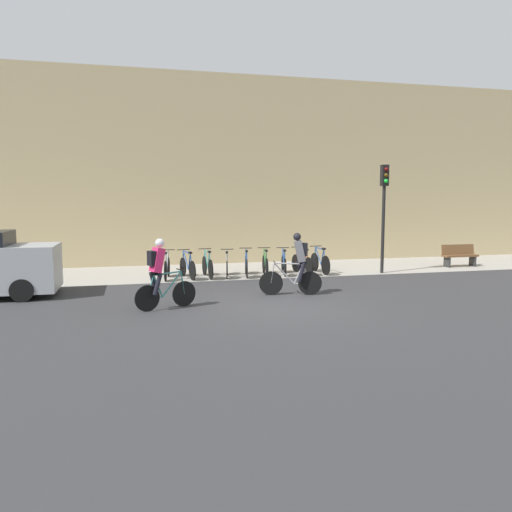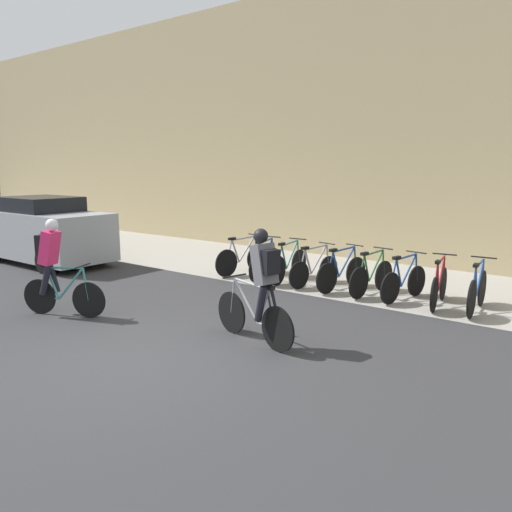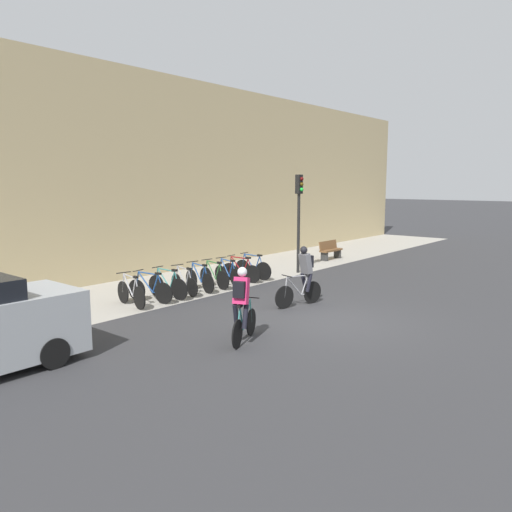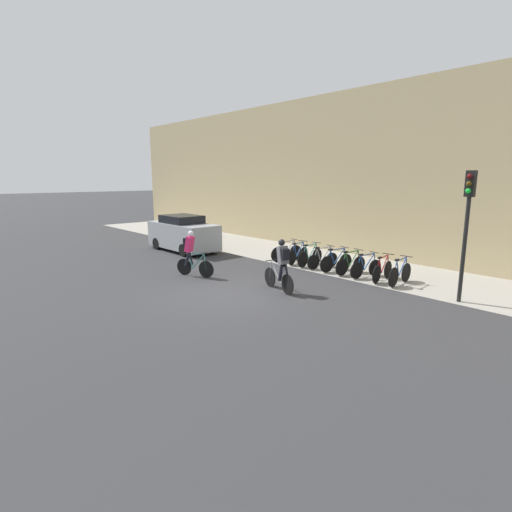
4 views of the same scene
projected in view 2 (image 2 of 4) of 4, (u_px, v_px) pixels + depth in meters
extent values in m
plane|color=#333335|center=(140.00, 360.00, 6.98)|extent=(200.00, 200.00, 0.00)
cube|color=#A39E93|center=(354.00, 277.00, 12.29)|extent=(44.00, 4.50, 0.01)
cube|color=tan|center=(401.00, 119.00, 13.60)|extent=(44.00, 0.60, 7.88)
cylinder|color=black|center=(89.00, 300.00, 8.89)|extent=(0.61, 0.28, 0.65)
cylinder|color=black|center=(40.00, 297.00, 9.14)|extent=(0.61, 0.28, 0.65)
cylinder|color=teal|center=(71.00, 284.00, 8.92)|extent=(0.53, 0.25, 0.62)
cylinder|color=teal|center=(53.00, 283.00, 9.02)|extent=(0.25, 0.14, 0.58)
cylinder|color=teal|center=(64.00, 268.00, 8.90)|extent=(0.71, 0.33, 0.07)
cylinder|color=teal|center=(49.00, 298.00, 9.09)|extent=(0.39, 0.19, 0.05)
cylinder|color=teal|center=(43.00, 282.00, 9.06)|extent=(0.21, 0.11, 0.56)
cylinder|color=teal|center=(86.00, 284.00, 8.85)|extent=(0.12, 0.08, 0.58)
cylinder|color=black|center=(83.00, 266.00, 8.80)|extent=(0.20, 0.43, 0.03)
cube|color=black|center=(46.00, 265.00, 8.99)|extent=(0.22, 0.15, 0.06)
cube|color=#E52866|center=(50.00, 248.00, 8.91)|extent=(0.42, 0.42, 0.63)
sphere|color=silver|center=(52.00, 225.00, 8.81)|extent=(0.29, 0.29, 0.22)
cylinder|color=black|center=(46.00, 280.00, 8.91)|extent=(0.30, 0.21, 0.56)
cylinder|color=black|center=(53.00, 278.00, 9.12)|extent=(0.26, 0.19, 0.56)
cube|color=black|center=(43.00, 245.00, 8.93)|extent=(0.23, 0.29, 0.36)
cylinder|color=black|center=(232.00, 312.00, 8.09)|extent=(0.67, 0.19, 0.68)
cylinder|color=black|center=(278.00, 329.00, 7.25)|extent=(0.67, 0.19, 0.68)
cylinder|color=#99999E|center=(246.00, 300.00, 7.76)|extent=(0.60, 0.18, 0.62)
cylinder|color=#99999E|center=(263.00, 307.00, 7.45)|extent=(0.28, 0.10, 0.58)
cylinder|color=#99999E|center=(251.00, 284.00, 7.61)|extent=(0.81, 0.23, 0.07)
cylinder|color=#99999E|center=(268.00, 326.00, 7.42)|extent=(0.44, 0.13, 0.05)
cylinder|color=#99999E|center=(273.00, 309.00, 7.28)|extent=(0.23, 0.08, 0.56)
cylinder|color=#99999E|center=(233.00, 296.00, 8.01)|extent=(0.13, 0.06, 0.59)
cylinder|color=black|center=(235.00, 276.00, 7.92)|extent=(0.13, 0.45, 0.03)
cube|color=black|center=(269.00, 287.00, 7.30)|extent=(0.21, 0.12, 0.06)
cube|color=#5B5B60|center=(264.00, 264.00, 7.32)|extent=(0.38, 0.38, 0.63)
sphere|color=black|center=(261.00, 236.00, 7.30)|extent=(0.26, 0.26, 0.22)
cylinder|color=black|center=(272.00, 301.00, 7.45)|extent=(0.29, 0.17, 0.56)
cylinder|color=black|center=(261.00, 304.00, 7.31)|extent=(0.26, 0.16, 0.56)
cube|color=black|center=(271.00, 262.00, 7.20)|extent=(0.20, 0.29, 0.36)
cylinder|color=black|center=(257.00, 258.00, 12.91)|extent=(0.15, 0.68, 0.68)
cylinder|color=black|center=(226.00, 263.00, 12.20)|extent=(0.15, 0.68, 0.68)
cylinder|color=#99999E|center=(247.00, 249.00, 12.62)|extent=(0.13, 0.57, 0.62)
cylinder|color=#99999E|center=(236.00, 251.00, 12.36)|extent=(0.08, 0.27, 0.58)
cylinder|color=#99999E|center=(244.00, 238.00, 12.49)|extent=(0.17, 0.77, 0.07)
cylinder|color=#99999E|center=(233.00, 263.00, 12.34)|extent=(0.10, 0.42, 0.05)
cylinder|color=#99999E|center=(229.00, 252.00, 12.22)|extent=(0.07, 0.22, 0.56)
cylinder|color=#99999E|center=(256.00, 247.00, 12.83)|extent=(0.05, 0.12, 0.59)
cylinder|color=black|center=(255.00, 235.00, 12.74)|extent=(0.46, 0.10, 0.03)
cube|color=black|center=(232.00, 239.00, 12.22)|extent=(0.11, 0.21, 0.06)
cylinder|color=black|center=(273.00, 261.00, 12.61)|extent=(0.17, 0.66, 0.66)
cylinder|color=black|center=(255.00, 268.00, 11.67)|extent=(0.17, 0.66, 0.66)
cylinder|color=#1E478C|center=(267.00, 252.00, 12.24)|extent=(0.16, 0.57, 0.62)
cylinder|color=#1E478C|center=(261.00, 255.00, 11.90)|extent=(0.09, 0.27, 0.58)
cylinder|color=#1E478C|center=(266.00, 241.00, 12.09)|extent=(0.20, 0.77, 0.07)
cylinder|color=#1E478C|center=(259.00, 267.00, 11.86)|extent=(0.12, 0.42, 0.05)
cylinder|color=#1E478C|center=(257.00, 256.00, 11.71)|extent=(0.08, 0.22, 0.56)
cylinder|color=#1E478C|center=(273.00, 250.00, 12.52)|extent=(0.06, 0.12, 0.59)
cylinder|color=black|center=(272.00, 237.00, 12.42)|extent=(0.46, 0.12, 0.03)
cube|color=black|center=(259.00, 242.00, 11.74)|extent=(0.12, 0.21, 0.06)
cylinder|color=black|center=(299.00, 264.00, 12.15)|extent=(0.08, 0.69, 0.69)
cylinder|color=black|center=(277.00, 271.00, 11.30)|extent=(0.08, 0.69, 0.69)
cylinder|color=teal|center=(292.00, 254.00, 11.81)|extent=(0.08, 0.56, 0.62)
cylinder|color=teal|center=(284.00, 257.00, 11.50)|extent=(0.06, 0.27, 0.58)
cylinder|color=teal|center=(290.00, 243.00, 11.67)|extent=(0.09, 0.76, 0.07)
cylinder|color=teal|center=(282.00, 270.00, 11.47)|extent=(0.06, 0.41, 0.05)
cylinder|color=teal|center=(280.00, 258.00, 11.33)|extent=(0.05, 0.22, 0.56)
cylinder|color=teal|center=(298.00, 252.00, 12.06)|extent=(0.04, 0.12, 0.59)
cylinder|color=black|center=(298.00, 239.00, 11.97)|extent=(0.46, 0.06, 0.03)
cube|color=black|center=(282.00, 244.00, 11.35)|extent=(0.09, 0.20, 0.06)
cylinder|color=black|center=(328.00, 269.00, 11.65)|extent=(0.15, 0.62, 0.62)
cylinder|color=black|center=(299.00, 275.00, 10.99)|extent=(0.15, 0.62, 0.62)
cylinder|color=#99999E|center=(319.00, 259.00, 11.37)|extent=(0.14, 0.55, 0.62)
cylinder|color=#99999E|center=(308.00, 262.00, 11.13)|extent=(0.09, 0.26, 0.58)
cylinder|color=#99999E|center=(316.00, 247.00, 11.25)|extent=(0.18, 0.74, 0.07)
cylinder|color=#99999E|center=(305.00, 274.00, 11.12)|extent=(0.11, 0.40, 0.05)
cylinder|color=#99999E|center=(302.00, 263.00, 11.00)|extent=(0.07, 0.21, 0.56)
cylinder|color=#99999E|center=(328.00, 257.00, 11.57)|extent=(0.06, 0.12, 0.58)
cylinder|color=black|center=(327.00, 243.00, 11.49)|extent=(0.46, 0.12, 0.03)
cube|color=black|center=(305.00, 248.00, 11.00)|extent=(0.12, 0.21, 0.06)
cylinder|color=black|center=(356.00, 272.00, 11.24)|extent=(0.16, 0.67, 0.67)
cylinder|color=black|center=(327.00, 278.00, 10.56)|extent=(0.16, 0.67, 0.67)
cylinder|color=#1E478C|center=(347.00, 261.00, 10.96)|extent=(0.14, 0.56, 0.62)
cylinder|color=#1E478C|center=(336.00, 264.00, 10.71)|extent=(0.09, 0.26, 0.58)
cylinder|color=#1E478C|center=(344.00, 249.00, 10.84)|extent=(0.18, 0.75, 0.07)
cylinder|color=#1E478C|center=(333.00, 277.00, 10.70)|extent=(0.11, 0.41, 0.05)
cylinder|color=#1E478C|center=(330.00, 265.00, 10.57)|extent=(0.07, 0.22, 0.56)
cylinder|color=#1E478C|center=(355.00, 259.00, 11.16)|extent=(0.06, 0.12, 0.59)
cylinder|color=black|center=(355.00, 245.00, 11.08)|extent=(0.46, 0.11, 0.03)
cube|color=black|center=(333.00, 250.00, 10.58)|extent=(0.11, 0.21, 0.06)
cylinder|color=black|center=(384.00, 276.00, 10.82)|extent=(0.13, 0.67, 0.67)
cylinder|color=black|center=(359.00, 283.00, 10.15)|extent=(0.13, 0.67, 0.67)
cylinder|color=#2D6B33|center=(376.00, 265.00, 10.55)|extent=(0.11, 0.53, 0.62)
cylinder|color=#2D6B33|center=(367.00, 268.00, 10.30)|extent=(0.07, 0.25, 0.58)
cylinder|color=#2D6B33|center=(374.00, 253.00, 10.42)|extent=(0.14, 0.71, 0.07)
cylinder|color=#2D6B33|center=(364.00, 282.00, 10.29)|extent=(0.09, 0.39, 0.05)
cylinder|color=#2D6B33|center=(362.00, 269.00, 10.17)|extent=(0.06, 0.21, 0.56)
cylinder|color=#2D6B33|center=(383.00, 263.00, 10.75)|extent=(0.05, 0.12, 0.58)
cylinder|color=black|center=(383.00, 248.00, 10.66)|extent=(0.46, 0.09, 0.03)
cube|color=black|center=(364.00, 254.00, 10.17)|extent=(0.11, 0.21, 0.06)
cylinder|color=black|center=(417.00, 281.00, 10.39)|extent=(0.16, 0.64, 0.64)
cylinder|color=black|center=(390.00, 288.00, 9.76)|extent=(0.16, 0.64, 0.64)
cylinder|color=#1E478C|center=(409.00, 270.00, 10.13)|extent=(0.14, 0.53, 0.62)
cylinder|color=#1E478C|center=(399.00, 273.00, 9.90)|extent=(0.09, 0.25, 0.58)
cylinder|color=#1E478C|center=(407.00, 257.00, 10.01)|extent=(0.18, 0.71, 0.07)
cylinder|color=#1E478C|center=(396.00, 287.00, 9.89)|extent=(0.11, 0.39, 0.05)
cylinder|color=#1E478C|center=(393.00, 274.00, 9.77)|extent=(0.07, 0.21, 0.56)
cylinder|color=#1E478C|center=(416.00, 268.00, 10.32)|extent=(0.06, 0.12, 0.58)
cylinder|color=black|center=(416.00, 252.00, 10.23)|extent=(0.46, 0.12, 0.03)
cube|color=black|center=(397.00, 258.00, 9.77)|extent=(0.12, 0.21, 0.06)
cylinder|color=black|center=(443.00, 284.00, 10.10)|extent=(0.12, 0.66, 0.67)
cylinder|color=black|center=(434.00, 295.00, 9.22)|extent=(0.12, 0.66, 0.67)
cylinder|color=maroon|center=(441.00, 273.00, 9.75)|extent=(0.12, 0.56, 0.62)
cylinder|color=maroon|center=(438.00, 278.00, 9.43)|extent=(0.08, 0.27, 0.58)
cylinder|color=maroon|center=(441.00, 260.00, 9.61)|extent=(0.14, 0.76, 0.07)
cylinder|color=maroon|center=(436.00, 293.00, 9.40)|extent=(0.09, 0.41, 0.05)
cylinder|color=maroon|center=(436.00, 279.00, 9.25)|extent=(0.06, 0.22, 0.56)
cylinder|color=maroon|center=(444.00, 270.00, 10.01)|extent=(0.05, 0.12, 0.59)
cylinder|color=black|center=(445.00, 254.00, 9.92)|extent=(0.46, 0.09, 0.03)
cube|color=black|center=(438.00, 262.00, 9.28)|extent=(0.11, 0.21, 0.06)
cylinder|color=black|center=(482.00, 288.00, 9.65)|extent=(0.07, 0.70, 0.70)
cylinder|color=black|center=(472.00, 299.00, 8.84)|extent=(0.07, 0.70, 0.70)
cylinder|color=#1E478C|center=(480.00, 277.00, 9.33)|extent=(0.07, 0.55, 0.62)
cylinder|color=#1E478C|center=(476.00, 282.00, 9.03)|extent=(0.05, 0.26, 0.58)
cylinder|color=#1E478C|center=(480.00, 263.00, 9.19)|extent=(0.08, 0.74, 0.07)
cylinder|color=#1E478C|center=(474.00, 297.00, 9.00)|extent=(0.05, 0.40, 0.05)
cylinder|color=#1E478C|center=(474.00, 283.00, 8.86)|extent=(0.04, 0.21, 0.56)
cylinder|color=#1E478C|center=(483.00, 274.00, 9.57)|extent=(0.04, 0.12, 0.58)
cylinder|color=black|center=(484.00, 257.00, 9.48)|extent=(0.46, 0.05, 0.03)
cube|color=black|center=(476.00, 265.00, 8.88)|extent=(0.09, 0.20, 0.06)
cube|color=#9EA3A8|center=(45.00, 234.00, 13.94)|extent=(4.30, 1.78, 1.27)
cube|color=black|center=(40.00, 204.00, 13.86)|extent=(2.06, 1.57, 0.40)
cylinder|color=black|center=(45.00, 262.00, 12.59)|extent=(0.62, 0.20, 0.62)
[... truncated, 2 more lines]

